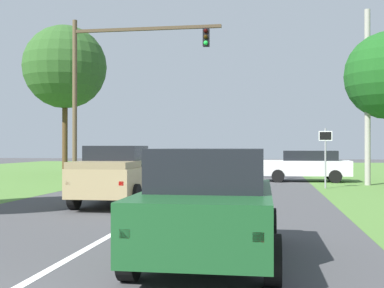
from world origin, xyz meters
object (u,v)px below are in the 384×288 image
Objects in this scene: keep_moving_sign at (325,150)px; extra_tree_1 at (65,67)px; red_suv_near at (211,201)px; crossing_suv_far at (306,165)px; traffic_light at (110,75)px; utility_pole_right at (367,97)px; pickup_truck_lead at (118,175)px.

extra_tree_1 is at bearing 152.57° from keep_moving_sign.
crossing_suv_far is at bearing 81.11° from red_suv_near.
utility_pole_right reaches higher than traffic_light.
keep_moving_sign is 0.32× the size of utility_pole_right.
extra_tree_1 is (-18.43, 6.20, 2.93)m from utility_pole_right.
crossing_suv_far is 0.55× the size of utility_pole_right.
keep_moving_sign is (10.66, -1.36, -3.85)m from traffic_light.
pickup_truck_lead reaches higher than crossing_suv_far.
red_suv_near is 18.17m from traffic_light.
extra_tree_1 is (-16.17, 8.39, 5.52)m from keep_moving_sign.
traffic_light is at bearing 110.00° from pickup_truck_lead.
utility_pole_right is (2.78, -2.21, 3.44)m from crossing_suv_far.
traffic_light is 0.98× the size of utility_pole_right.
pickup_truck_lead is at bearing -61.14° from extra_tree_1.
crossing_suv_far is at bearing 16.73° from traffic_light.
red_suv_near is at bearing -66.03° from traffic_light.
utility_pole_right is at bearing -18.59° from extra_tree_1.
pickup_truck_lead is at bearing -135.29° from keep_moving_sign.
red_suv_near is 19.34m from crossing_suv_far.
pickup_truck_lead is 0.50× the size of extra_tree_1.
utility_pole_right is at bearing 44.59° from pickup_truck_lead.
pickup_truck_lead is 1.83× the size of keep_moving_sign.
extra_tree_1 is at bearing 128.09° from traffic_light.
traffic_light is 3.11× the size of keep_moving_sign.
keep_moving_sign is at bearing -27.43° from extra_tree_1.
keep_moving_sign is 0.27× the size of extra_tree_1.
red_suv_near is at bearing -61.57° from pickup_truck_lead.
utility_pole_right is 0.86× the size of extra_tree_1.
red_suv_near is 0.54× the size of traffic_light.
utility_pole_right reaches higher than keep_moving_sign.
crossing_suv_far is (-0.52, 4.40, -0.85)m from keep_moving_sign.
pickup_truck_lead is at bearing -135.41° from utility_pole_right.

